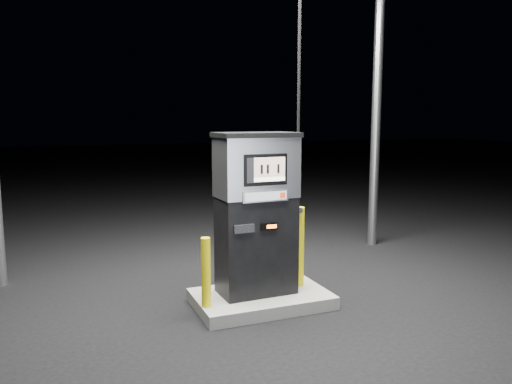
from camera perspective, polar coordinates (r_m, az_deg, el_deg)
name	(u,v)px	position (r m, az deg, el deg)	size (l,w,h in m)	color
ground	(261,305)	(6.21, 0.59, -12.75)	(80.00, 80.00, 0.00)	black
pump_island	(261,299)	(6.18, 0.59, -12.11)	(1.60, 1.00, 0.15)	slate
fuel_dispenser	(256,212)	(5.93, 0.05, -2.28)	(1.06, 0.60, 4.01)	black
bollard_left	(206,272)	(5.64, -5.74, -9.14)	(0.11, 0.11, 0.79)	yellow
bollard_right	(299,246)	(6.31, 4.91, -6.22)	(0.13, 0.13, 1.00)	yellow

